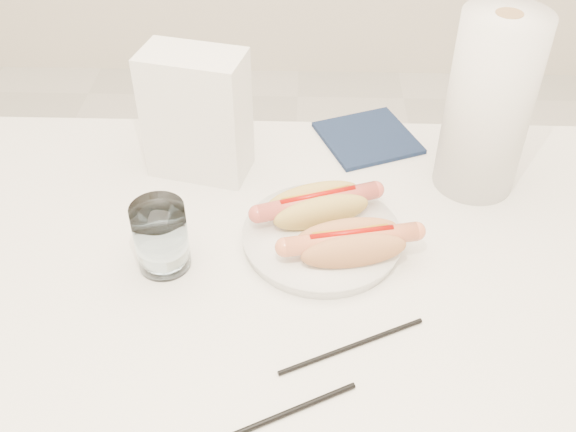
{
  "coord_description": "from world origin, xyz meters",
  "views": [
    {
      "loc": [
        0.03,
        -0.67,
        1.43
      ],
      "look_at": [
        0.01,
        0.04,
        0.82
      ],
      "focal_mm": 41.31,
      "sensor_mm": 36.0,
      "label": 1
    }
  ],
  "objects_px": {
    "hotdog_right": "(351,243)",
    "water_glass": "(161,237)",
    "plate": "(322,239)",
    "napkin_box": "(197,115)",
    "paper_towel_roll": "(489,105)",
    "hotdog_left": "(318,206)",
    "table": "(279,301)"
  },
  "relations": [
    {
      "from": "napkin_box",
      "to": "paper_towel_roll",
      "type": "xyz_separation_m",
      "value": [
        0.46,
        -0.02,
        0.04
      ]
    },
    {
      "from": "table",
      "to": "water_glass",
      "type": "height_order",
      "value": "water_glass"
    },
    {
      "from": "water_glass",
      "to": "paper_towel_roll",
      "type": "bearing_deg",
      "value": 23.68
    },
    {
      "from": "water_glass",
      "to": "paper_towel_roll",
      "type": "xyz_separation_m",
      "value": [
        0.48,
        0.21,
        0.09
      ]
    },
    {
      "from": "plate",
      "to": "napkin_box",
      "type": "relative_size",
      "value": 1.06
    },
    {
      "from": "hotdog_right",
      "to": "napkin_box",
      "type": "xyz_separation_m",
      "value": [
        -0.24,
        0.23,
        0.06
      ]
    },
    {
      "from": "table",
      "to": "water_glass",
      "type": "xyz_separation_m",
      "value": [
        -0.17,
        0.01,
        0.11
      ]
    },
    {
      "from": "paper_towel_roll",
      "to": "hotdog_right",
      "type": "bearing_deg",
      "value": -136.06
    },
    {
      "from": "hotdog_right",
      "to": "paper_towel_roll",
      "type": "height_order",
      "value": "paper_towel_roll"
    },
    {
      "from": "hotdog_left",
      "to": "water_glass",
      "type": "distance_m",
      "value": 0.24
    },
    {
      "from": "table",
      "to": "hotdog_left",
      "type": "distance_m",
      "value": 0.15
    },
    {
      "from": "water_glass",
      "to": "napkin_box",
      "type": "xyz_separation_m",
      "value": [
        0.02,
        0.23,
        0.05
      ]
    },
    {
      "from": "table",
      "to": "paper_towel_roll",
      "type": "height_order",
      "value": "paper_towel_roll"
    },
    {
      "from": "water_glass",
      "to": "napkin_box",
      "type": "height_order",
      "value": "napkin_box"
    },
    {
      "from": "plate",
      "to": "water_glass",
      "type": "relative_size",
      "value": 2.17
    },
    {
      "from": "hotdog_left",
      "to": "paper_towel_roll",
      "type": "distance_m",
      "value": 0.31
    },
    {
      "from": "plate",
      "to": "table",
      "type": "bearing_deg",
      "value": -134.66
    },
    {
      "from": "hotdog_left",
      "to": "water_glass",
      "type": "xyz_separation_m",
      "value": [
        -0.22,
        -0.09,
        0.01
      ]
    },
    {
      "from": "water_glass",
      "to": "paper_towel_roll",
      "type": "height_order",
      "value": "paper_towel_roll"
    },
    {
      "from": "table",
      "to": "water_glass",
      "type": "relative_size",
      "value": 11.4
    },
    {
      "from": "hotdog_right",
      "to": "water_glass",
      "type": "height_order",
      "value": "water_glass"
    },
    {
      "from": "hotdog_right",
      "to": "plate",
      "type": "bearing_deg",
      "value": 119.28
    },
    {
      "from": "plate",
      "to": "hotdog_right",
      "type": "height_order",
      "value": "hotdog_right"
    },
    {
      "from": "napkin_box",
      "to": "water_glass",
      "type": "bearing_deg",
      "value": -82.36
    },
    {
      "from": "hotdog_left",
      "to": "plate",
      "type": "bearing_deg",
      "value": -98.33
    },
    {
      "from": "table",
      "to": "plate",
      "type": "distance_m",
      "value": 0.11
    },
    {
      "from": "table",
      "to": "napkin_box",
      "type": "height_order",
      "value": "napkin_box"
    },
    {
      "from": "plate",
      "to": "hotdog_left",
      "type": "xyz_separation_m",
      "value": [
        -0.01,
        0.04,
        0.03
      ]
    },
    {
      "from": "table",
      "to": "paper_towel_roll",
      "type": "xyz_separation_m",
      "value": [
        0.31,
        0.22,
        0.21
      ]
    },
    {
      "from": "table",
      "to": "water_glass",
      "type": "distance_m",
      "value": 0.2
    },
    {
      "from": "hotdog_left",
      "to": "napkin_box",
      "type": "distance_m",
      "value": 0.25
    },
    {
      "from": "plate",
      "to": "hotdog_left",
      "type": "relative_size",
      "value": 1.23
    }
  ]
}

